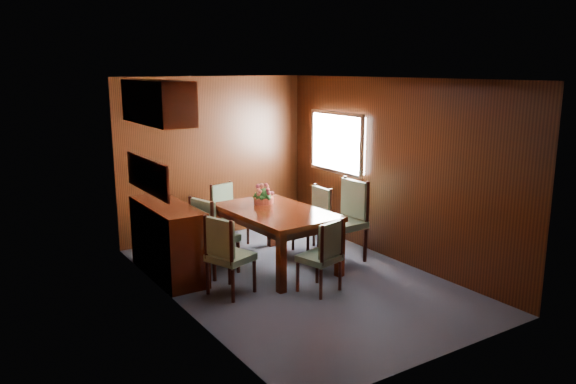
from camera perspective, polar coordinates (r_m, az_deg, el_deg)
ground at (r=6.92m, az=0.97°, el=-8.85°), size 4.50×4.50×0.00m
room_shell at (r=6.72m, az=-1.30°, el=4.92°), size 3.06×4.52×2.41m
sideboard at (r=7.07m, az=-12.09°, el=-4.78°), size 0.48×1.40×0.90m
dining_table at (r=7.15m, az=-1.27°, el=-2.64°), size 1.10×1.67×0.76m
chair_left_near at (r=6.32m, az=-6.30°, el=-6.02°), size 0.55×0.56×0.93m
chair_left_far at (r=6.97m, az=-7.91°, el=-4.03°), size 0.55×0.57×0.99m
chair_right_near at (r=7.49m, az=6.04°, el=-2.39°), size 0.51×0.53×1.09m
chair_right_far at (r=7.81m, az=2.80°, el=-2.42°), size 0.42×0.44×0.91m
chair_head at (r=6.39m, az=3.66°, el=-6.14°), size 0.50×0.49×0.86m
chair_foot at (r=8.17m, az=-6.24°, el=-1.90°), size 0.52×0.50×0.89m
flower_centerpiece at (r=7.44m, az=-2.50°, el=-0.11°), size 0.28×0.28×0.28m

